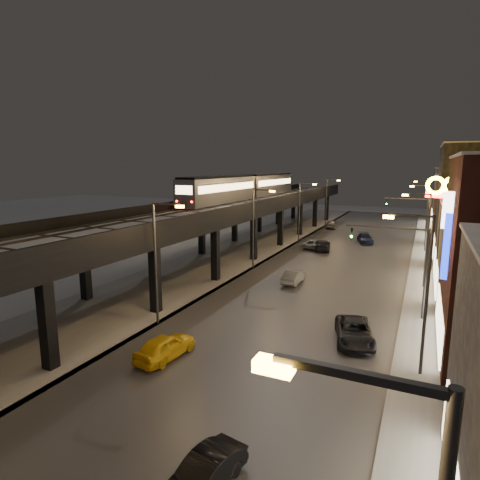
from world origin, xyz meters
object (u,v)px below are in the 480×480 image
at_px(car_mid_silver, 313,244).
at_px(car_far_white, 331,224).
at_px(car_onc_silver, 204,475).
at_px(subway_train, 247,186).
at_px(car_mid_dark, 323,245).
at_px(car_taxi, 165,347).
at_px(car_near_white, 294,277).
at_px(sign_citgo, 461,236).
at_px(car_onc_dark, 354,333).
at_px(car_onc_white, 365,239).

xyz_separation_m(car_mid_silver, car_far_white, (-1.72, 19.69, 0.10)).
bearing_deg(car_onc_silver, car_far_white, 108.52).
height_order(subway_train, car_mid_dark, subway_train).
xyz_separation_m(car_taxi, car_far_white, (-1.97, 55.72, 0.00)).
height_order(car_near_white, car_mid_silver, car_near_white).
height_order(car_mid_silver, sign_citgo, sign_citgo).
bearing_deg(sign_citgo, car_mid_dark, 116.57).
distance_m(subway_train, car_onc_dark, 38.62).
height_order(car_near_white, car_mid_dark, car_mid_dark).
height_order(car_mid_dark, car_onc_silver, car_mid_dark).
bearing_deg(car_near_white, car_onc_white, -98.19).
distance_m(car_taxi, car_onc_silver, 10.53).
bearing_deg(subway_train, car_mid_silver, -11.04).
relative_size(car_far_white, car_onc_silver, 1.14).
bearing_deg(car_mid_dark, car_mid_silver, -38.67).
distance_m(subway_train, car_onc_white, 19.55).
bearing_deg(car_mid_silver, sign_citgo, 120.45).
bearing_deg(car_onc_silver, sign_citgo, 70.12).
relative_size(car_far_white, sign_citgo, 0.43).
relative_size(subway_train, car_mid_silver, 7.82).
bearing_deg(car_near_white, sign_citgo, 138.23).
relative_size(car_taxi, sign_citgo, 0.43).
xyz_separation_m(car_onc_dark, car_onc_white, (-4.19, 36.09, -0.01)).
bearing_deg(car_mid_dark, car_onc_white, -131.34).
height_order(car_far_white, car_onc_white, car_far_white).
distance_m(subway_train, car_mid_dark, 15.13).
bearing_deg(car_mid_silver, subway_train, -8.83).
relative_size(car_onc_dark, sign_citgo, 0.50).
distance_m(car_mid_silver, sign_citgo, 34.06).
bearing_deg(car_mid_silver, car_mid_dark, 154.65).
height_order(subway_train, car_onc_dark, subway_train).
bearing_deg(car_onc_silver, car_mid_dark, 108.18).
bearing_deg(car_near_white, car_onc_dark, 123.94).
distance_m(car_near_white, car_far_white, 37.56).
bearing_deg(car_mid_silver, car_onc_dark, 111.68).
xyz_separation_m(car_mid_silver, car_onc_dark, (10.25, -28.98, 0.06)).
xyz_separation_m(car_near_white, car_mid_dark, (-1.09, 16.86, 0.05)).
bearing_deg(car_mid_silver, car_onc_white, -128.25).
height_order(car_far_white, car_onc_dark, car_far_white).
distance_m(car_far_white, car_onc_silver, 64.12).
bearing_deg(car_mid_dark, subway_train, -24.22).
bearing_deg(car_onc_white, car_taxi, -113.84).
bearing_deg(car_onc_silver, car_near_white, 110.78).
xyz_separation_m(car_far_white, car_onc_white, (7.78, -12.58, -0.05)).
distance_m(car_mid_silver, car_onc_dark, 30.74).
bearing_deg(car_mid_silver, car_near_white, 100.49).
distance_m(car_mid_dark, sign_citgo, 32.72).
distance_m(car_taxi, car_onc_dark, 12.23).
bearing_deg(car_near_white, car_far_white, -83.59).
height_order(car_taxi, car_mid_silver, car_taxi).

